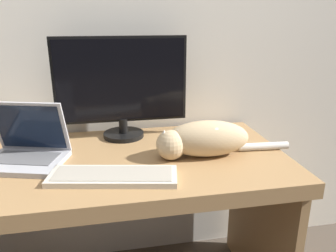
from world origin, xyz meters
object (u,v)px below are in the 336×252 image
at_px(monitor, 121,86).
at_px(cat, 203,139).
at_px(laptop, 26,150).
at_px(external_keyboard, 113,176).

bearing_deg(monitor, cat, -43.81).
bearing_deg(laptop, monitor, 45.57).
bearing_deg(cat, monitor, 140.38).
height_order(external_keyboard, cat, cat).
bearing_deg(monitor, laptop, -150.77).
bearing_deg(laptop, cat, 10.39).
distance_m(laptop, external_keyboard, 0.38).
distance_m(laptop, cat, 0.69).
height_order(monitor, external_keyboard, monitor).
distance_m(monitor, laptop, 0.48).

